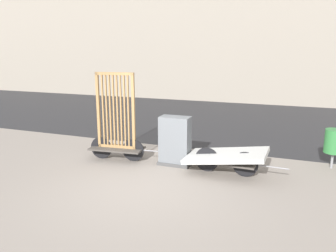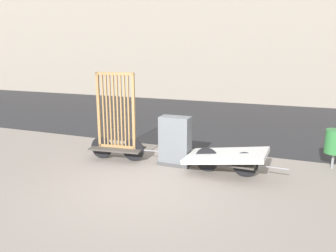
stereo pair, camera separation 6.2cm
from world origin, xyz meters
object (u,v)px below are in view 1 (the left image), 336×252
object	(u,v)px
bike_cart_with_mattress	(226,157)
trash_bin	(334,141)
utility_cabinet	(175,143)
bike_cart_with_bedframe	(117,131)

from	to	relation	value
bike_cart_with_mattress	trash_bin	xyz separation A→B (m)	(2.37, 1.31, 0.26)
bike_cart_with_mattress	utility_cabinet	distance (m)	1.35
utility_cabinet	trash_bin	distance (m)	3.85
bike_cart_with_mattress	utility_cabinet	world-z (taller)	utility_cabinet
bike_cart_with_mattress	trash_bin	distance (m)	2.71
utility_cabinet	trash_bin	size ratio (longest dim) A/B	1.27
bike_cart_with_mattress	utility_cabinet	size ratio (longest dim) A/B	1.90
bike_cart_with_bedframe	bike_cart_with_mattress	world-z (taller)	bike_cart_with_bedframe
bike_cart_with_mattress	trash_bin	world-z (taller)	trash_bin
bike_cart_with_bedframe	trash_bin	distance (m)	5.40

